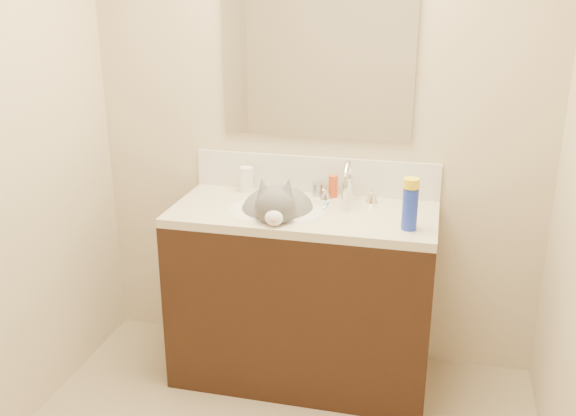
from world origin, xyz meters
The scene contains 16 objects.
room_shell centered at (0.00, 0.00, 1.49)m, with size 2.24×2.54×2.52m.
vanity_cabinet centered at (0.00, 0.97, 0.41)m, with size 1.20×0.55×0.82m, color black.
counter_slab centered at (0.00, 0.97, 0.84)m, with size 1.20×0.55×0.04m, color beige.
basin centered at (-0.12, 0.94, 0.79)m, with size 0.45×0.36×0.14m, color white.
faucet centered at (0.18, 1.11, 0.95)m, with size 0.28×0.20×0.21m.
cat centered at (-0.11, 0.95, 0.85)m, with size 0.44×0.50×0.35m.
backsplash centered at (0.00, 1.24, 0.95)m, with size 1.20×0.02×0.18m, color silver.
mirror centered at (0.00, 1.24, 1.54)m, with size 0.90×0.02×0.80m, color white.
pill_bottle centered at (-0.33, 1.17, 0.92)m, with size 0.07×0.07×0.12m, color white.
pill_label centered at (-0.33, 1.17, 0.90)m, with size 0.06×0.06×0.04m, color #CB5521.
silver_jar centered at (0.02, 1.19, 0.89)m, with size 0.05×0.05×0.06m, color #B7B7BC.
amber_bottle centered at (0.10, 1.19, 0.91)m, with size 0.04×0.04×0.11m, color #C23F16.
toothbrush centered at (0.09, 1.05, 0.86)m, with size 0.01×0.13×0.01m, color white.
toothbrush_head centered at (0.09, 1.05, 0.87)m, with size 0.02×0.03×0.02m, color #66B1D8.
spray_can centered at (0.48, 0.84, 0.95)m, with size 0.06×0.06×0.18m, color #1B33C2.
spray_cap centered at (0.48, 0.84, 1.06)m, with size 0.07×0.07×0.04m, color yellow.
Camera 1 is at (0.57, -1.70, 1.83)m, focal length 40.00 mm.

